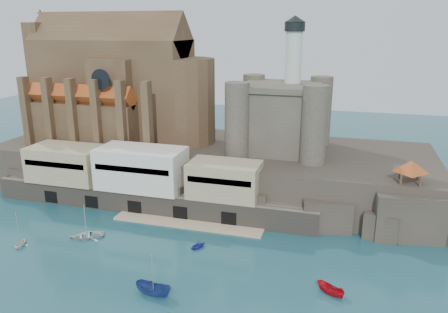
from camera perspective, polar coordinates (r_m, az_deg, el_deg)
The scene contains 12 objects.
ground at distance 72.64m, azimuth -11.58°, elevation -14.38°, with size 300.00×300.00×0.00m, color #17444E.
promontory at distance 103.89m, azimuth -1.84°, elevation -1.38°, with size 100.00×36.00×10.00m.
quay at distance 92.96m, azimuth -10.86°, elevation -3.13°, with size 70.00×12.00×13.05m.
church at distance 111.82m, azimuth -13.41°, elevation 8.52°, with size 47.00×25.93×30.51m.
castle_keep at distance 98.50m, azimuth 7.48°, elevation 5.54°, with size 21.20×21.20×29.30m.
rock_outcrop at distance 87.64m, azimuth 22.58°, elevation -6.84°, with size 14.50×10.50×8.70m.
pavilion at distance 84.90m, azimuth 23.21°, elevation -1.38°, with size 6.40×6.40×5.40m.
boat_2 at distance 66.59m, azimuth -9.18°, elevation -17.37°, with size 2.15×2.21×5.71m, color navy.
boat_4 at distance 86.06m, azimuth -25.04°, elevation -10.53°, with size 2.90×1.77×3.37m, color white.
boat_5 at distance 67.73m, azimuth 13.66°, elevation -17.02°, with size 1.67×1.71×4.44m, color #B30915.
boat_6 at distance 85.01m, azimuth -17.48°, elevation -10.01°, with size 4.36×1.27×6.11m, color silver.
boat_7 at distance 77.75m, azimuth -3.44°, elevation -11.83°, with size 2.66×1.62×3.08m, color #2927A0.
Camera 1 is at (30.54, -54.56, 36.98)m, focal length 35.00 mm.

